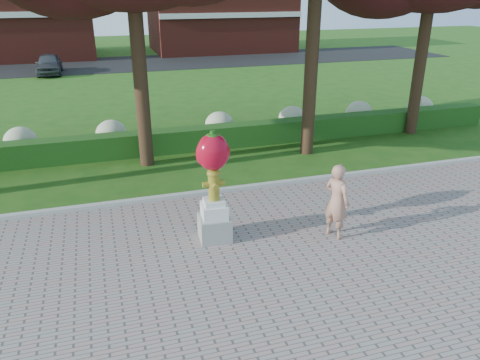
{
  "coord_description": "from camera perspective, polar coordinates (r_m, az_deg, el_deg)",
  "views": [
    {
      "loc": [
        -3.34,
        -8.71,
        5.46
      ],
      "look_at": [
        -0.34,
        1.0,
        1.22
      ],
      "focal_mm": 35.0,
      "sensor_mm": 36.0,
      "label": 1
    }
  ],
  "objects": [
    {
      "name": "ground",
      "position": [
        10.8,
        3.32,
        -7.73
      ],
      "size": [
        100.0,
        100.0,
        0.0
      ],
      "primitive_type": "plane",
      "color": "#1F5014",
      "rests_on": "ground"
    },
    {
      "name": "curb",
      "position": [
        13.31,
        -1.14,
        -1.2
      ],
      "size": [
        40.0,
        0.18,
        0.15
      ],
      "primitive_type": "cube",
      "color": "#ADADA5",
      "rests_on": "ground"
    },
    {
      "name": "lawn_hedge",
      "position": [
        16.83,
        -4.94,
        5.09
      ],
      "size": [
        24.0,
        0.7,
        0.8
      ],
      "primitive_type": "cube",
      "color": "#123F12",
      "rests_on": "ground"
    },
    {
      "name": "hydrangea_row",
      "position": [
        17.85,
        -3.86,
        6.64
      ],
      "size": [
        20.1,
        1.1,
        0.99
      ],
      "color": "#BFC395",
      "rests_on": "ground"
    },
    {
      "name": "street",
      "position": [
        37.26,
        -12.19,
        13.76
      ],
      "size": [
        50.0,
        8.0,
        0.02
      ],
      "primitive_type": "cube",
      "color": "black",
      "rests_on": "ground"
    },
    {
      "name": "building_right",
      "position": [
        44.24,
        -2.43,
        19.71
      ],
      "size": [
        12.0,
        8.0,
        6.4
      ],
      "primitive_type": "cube",
      "color": "maroon",
      "rests_on": "ground"
    },
    {
      "name": "hydrant_sculpture",
      "position": [
        10.31,
        -3.23,
        -0.5
      ],
      "size": [
        0.76,
        0.75,
        2.59
      ],
      "rotation": [
        0.0,
        0.0,
        -0.07
      ],
      "color": "gray",
      "rests_on": "walkway"
    },
    {
      "name": "woman",
      "position": [
        10.85,
        11.7,
        -2.52
      ],
      "size": [
        0.66,
        0.77,
        1.78
      ],
      "primitive_type": "imported",
      "rotation": [
        0.0,
        0.0,
        2.0
      ],
      "color": "tan",
      "rests_on": "walkway"
    },
    {
      "name": "parked_car",
      "position": [
        34.17,
        -22.28,
        12.98
      ],
      "size": [
        1.54,
        3.82,
        1.3
      ],
      "primitive_type": "imported",
      "rotation": [
        0.0,
        0.0,
        -0.0
      ],
      "color": "#404348",
      "rests_on": "street"
    }
  ]
}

